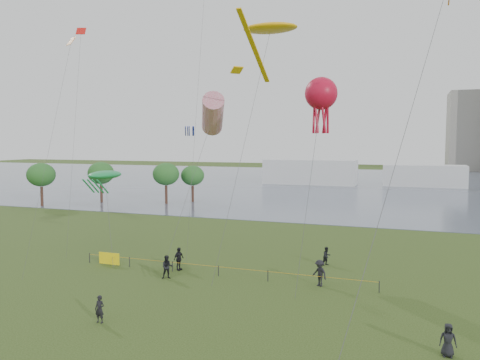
% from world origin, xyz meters
% --- Properties ---
extents(lake, '(400.00, 120.00, 0.08)m').
position_xyz_m(lake, '(0.00, 100.00, 0.02)').
color(lake, '#515C70').
rests_on(lake, ground_plane).
extents(building_low, '(16.00, 18.00, 28.00)m').
position_xyz_m(building_low, '(32.00, 168.00, 14.00)').
color(building_low, gray).
rests_on(building_low, ground_plane).
extents(pavilion_left, '(22.00, 8.00, 6.00)m').
position_xyz_m(pavilion_left, '(-12.00, 95.00, 3.00)').
color(pavilion_left, silver).
rests_on(pavilion_left, ground_plane).
extents(pavilion_right, '(18.00, 7.00, 5.00)m').
position_xyz_m(pavilion_right, '(14.00, 98.00, 2.50)').
color(pavilion_right, silver).
rests_on(pavilion_right, ground_plane).
extents(trees, '(25.06, 17.02, 6.98)m').
position_xyz_m(trees, '(-34.87, 48.73, 4.94)').
color(trees, '#3B231B').
rests_on(trees, ground_plane).
extents(fence, '(24.07, 0.07, 1.05)m').
position_xyz_m(fence, '(-9.68, 15.00, 0.55)').
color(fence, black).
rests_on(fence, ground_plane).
extents(spectator_a, '(1.10, 1.03, 1.79)m').
position_xyz_m(spectator_a, '(-7.00, 13.11, 0.90)').
color(spectator_a, black).
rests_on(spectator_a, ground_plane).
extents(spectator_b, '(1.43, 1.28, 1.92)m').
position_xyz_m(spectator_b, '(4.28, 15.16, 0.96)').
color(spectator_b, black).
rests_on(spectator_b, ground_plane).
extents(spectator_c, '(0.73, 1.18, 1.88)m').
position_xyz_m(spectator_c, '(-7.25, 15.51, 0.94)').
color(spectator_c, black).
rests_on(spectator_c, ground_plane).
extents(spectator_d, '(0.82, 0.56, 1.64)m').
position_xyz_m(spectator_d, '(12.11, 6.15, 0.82)').
color(spectator_d, black).
rests_on(spectator_d, ground_plane).
extents(spectator_f, '(0.59, 0.40, 1.60)m').
position_xyz_m(spectator_f, '(-6.48, 4.04, 0.80)').
color(spectator_f, black).
rests_on(spectator_f, ground_plane).
extents(spectator_g, '(0.95, 0.97, 1.57)m').
position_xyz_m(spectator_g, '(3.86, 21.07, 0.78)').
color(spectator_g, black).
rests_on(spectator_g, ground_plane).
extents(kite_stingray, '(4.55, 9.90, 20.05)m').
position_xyz_m(kite_stingray, '(-0.85, 19.58, 19.59)').
color(kite_stingray, '#3F3F42').
extents(kite_windsock, '(4.36, 9.45, 14.99)m').
position_xyz_m(kite_windsock, '(-7.17, 22.56, 12.99)').
color(kite_windsock, '#3F3F42').
extents(kite_creature, '(6.97, 9.37, 7.56)m').
position_xyz_m(kite_creature, '(-18.35, 21.33, 7.09)').
color(kite_creature, '#3F3F42').
extents(kite_octopus, '(2.38, 5.77, 15.13)m').
position_xyz_m(kite_octopus, '(3.98, 16.47, 13.88)').
color(kite_octopus, '#3F3F42').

